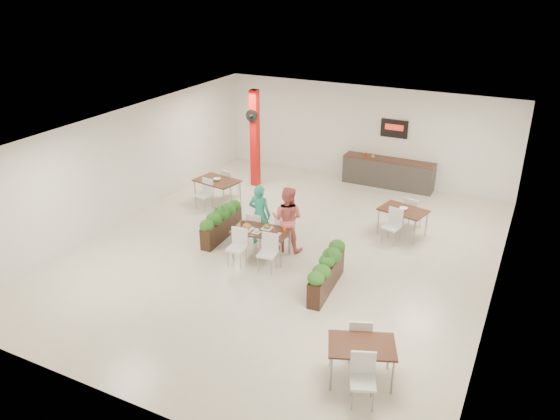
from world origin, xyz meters
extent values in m
plane|color=beige|center=(0.00, 0.00, 0.00)|extent=(12.00, 12.00, 0.00)
cube|color=white|center=(0.00, 6.00, 1.60)|extent=(10.00, 0.10, 3.20)
cube|color=white|center=(0.00, -6.00, 1.60)|extent=(10.00, 0.10, 3.20)
cube|color=white|center=(-5.00, 0.00, 1.60)|extent=(0.10, 12.00, 3.20)
cube|color=white|center=(5.00, 0.00, 1.60)|extent=(0.10, 12.00, 3.20)
cube|color=white|center=(0.00, 0.00, 3.20)|extent=(10.00, 12.00, 0.04)
cube|color=red|center=(-3.00, 3.80, 1.60)|extent=(0.25, 0.25, 3.20)
cylinder|color=black|center=(-3.00, 3.62, 2.40)|extent=(0.40, 0.06, 0.40)
sphere|color=black|center=(-3.00, 3.58, 2.40)|extent=(0.12, 0.12, 0.12)
cube|color=#332F2D|center=(1.00, 5.65, 0.45)|extent=(3.00, 0.60, 0.90)
cube|color=#321A10|center=(1.00, 5.65, 0.92)|extent=(3.00, 0.62, 0.04)
cube|color=black|center=(1.00, 5.96, 1.90)|extent=(0.90, 0.04, 0.60)
cube|color=red|center=(1.00, 5.93, 1.95)|extent=(0.60, 0.02, 0.18)
imported|color=maroon|center=(0.20, 5.65, 1.04)|extent=(0.09, 0.09, 0.19)
imported|color=gold|center=(0.45, 5.65, 1.02)|extent=(0.13, 0.13, 0.17)
cube|color=#321A10|center=(-0.45, -0.53, 0.73)|extent=(1.47, 0.93, 0.04)
cylinder|color=gray|center=(-1.05, -0.94, 0.35)|extent=(0.04, 0.04, 0.71)
cylinder|color=gray|center=(0.22, -0.81, 0.35)|extent=(0.04, 0.04, 0.71)
cylinder|color=gray|center=(-1.12, -0.26, 0.35)|extent=(0.04, 0.04, 0.71)
cylinder|color=gray|center=(0.16, -0.13, 0.35)|extent=(0.04, 0.04, 0.71)
cube|color=white|center=(-0.90, 0.02, 0.45)|extent=(0.46, 0.46, 0.05)
cube|color=white|center=(-0.88, -0.17, 0.70)|extent=(0.42, 0.08, 0.45)
cylinder|color=gray|center=(-0.75, 0.21, 0.21)|extent=(0.02, 0.02, 0.43)
cylinder|color=gray|center=(-1.09, 0.18, 0.21)|extent=(0.02, 0.02, 0.43)
cylinder|color=gray|center=(-0.72, -0.13, 0.21)|extent=(0.02, 0.02, 0.43)
cylinder|color=gray|center=(-1.06, -0.16, 0.21)|extent=(0.02, 0.02, 0.43)
cube|color=white|center=(-0.11, 0.10, 0.45)|extent=(0.46, 0.46, 0.05)
cube|color=white|center=(-0.09, -0.09, 0.70)|extent=(0.42, 0.08, 0.45)
cylinder|color=gray|center=(0.05, 0.29, 0.21)|extent=(0.02, 0.02, 0.43)
cylinder|color=gray|center=(-0.29, 0.25, 0.21)|extent=(0.02, 0.02, 0.43)
cylinder|color=gray|center=(0.08, -0.05, 0.21)|extent=(0.02, 0.02, 0.43)
cylinder|color=gray|center=(-0.26, -0.08, 0.21)|extent=(0.02, 0.02, 0.43)
cube|color=white|center=(-0.78, -1.17, 0.45)|extent=(0.46, 0.46, 0.05)
cube|color=white|center=(-0.80, -0.98, 0.70)|extent=(0.42, 0.08, 0.45)
cylinder|color=gray|center=(-0.94, -1.36, 0.21)|extent=(0.02, 0.02, 0.43)
cylinder|color=gray|center=(-0.60, -1.32, 0.21)|extent=(0.02, 0.02, 0.43)
cylinder|color=gray|center=(-0.97, -1.02, 0.21)|extent=(0.02, 0.02, 0.43)
cylinder|color=gray|center=(-0.63, -0.99, 0.21)|extent=(0.02, 0.02, 0.43)
cube|color=white|center=(0.01, -1.09, 0.45)|extent=(0.46, 0.46, 0.05)
cube|color=white|center=(-0.01, -0.90, 0.70)|extent=(0.42, 0.08, 0.45)
cylinder|color=gray|center=(-0.14, -1.28, 0.21)|extent=(0.02, 0.02, 0.43)
cylinder|color=gray|center=(0.20, -1.24, 0.21)|extent=(0.02, 0.02, 0.43)
cylinder|color=gray|center=(-0.17, -0.94, 0.21)|extent=(0.02, 0.02, 0.43)
cylinder|color=gray|center=(0.16, -0.91, 0.21)|extent=(0.02, 0.02, 0.43)
cube|color=white|center=(-0.78, -0.67, 0.76)|extent=(0.33, 0.33, 0.01)
ellipsoid|color=brown|center=(-0.78, -0.67, 0.83)|extent=(0.22, 0.22, 0.13)
cube|color=white|center=(-0.36, -0.41, 0.76)|extent=(0.28, 0.28, 0.01)
ellipsoid|color=orange|center=(-0.36, -0.41, 0.82)|extent=(0.18, 0.18, 0.11)
cube|color=white|center=(-0.04, -0.61, 0.76)|extent=(0.28, 0.28, 0.01)
ellipsoid|color=#4F170F|center=(-0.04, -0.61, 0.81)|extent=(0.16, 0.16, 0.10)
cube|color=white|center=(-0.48, -0.72, 0.76)|extent=(0.20, 0.20, 0.01)
ellipsoid|color=white|center=(-0.48, -0.72, 0.80)|extent=(0.12, 0.12, 0.07)
cylinder|color=orange|center=(0.09, -0.33, 0.82)|extent=(0.07, 0.07, 0.15)
imported|color=brown|center=(-1.00, -0.49, 0.80)|extent=(0.12, 0.12, 0.10)
imported|color=teal|center=(-0.85, 0.12, 0.82)|extent=(0.64, 0.45, 1.64)
imported|color=#E86867|center=(-0.05, 0.12, 0.86)|extent=(0.90, 0.73, 1.72)
cube|color=black|center=(-1.92, -0.06, 0.29)|extent=(0.38, 1.78, 0.59)
ellipsoid|color=#1C5317|center=(-1.89, -0.79, 0.71)|extent=(0.40, 0.40, 0.32)
ellipsoid|color=#1C5317|center=(-1.90, -0.43, 0.71)|extent=(0.40, 0.40, 0.32)
ellipsoid|color=#1C5317|center=(-1.92, -0.06, 0.71)|extent=(0.40, 0.40, 0.32)
ellipsoid|color=#1C5317|center=(-1.94, 0.31, 0.71)|extent=(0.40, 0.40, 0.32)
ellipsoid|color=#1C5317|center=(-1.95, 0.68, 0.71)|extent=(0.40, 0.40, 0.32)
imported|color=#1C5317|center=(-1.92, -0.06, 0.78)|extent=(0.34, 0.30, 0.38)
cube|color=black|center=(1.59, -1.24, 0.30)|extent=(0.43, 1.83, 0.60)
ellipsoid|color=#1C5317|center=(1.64, -1.99, 0.72)|extent=(0.40, 0.40, 0.32)
ellipsoid|color=#1C5317|center=(1.62, -1.62, 0.72)|extent=(0.40, 0.40, 0.32)
ellipsoid|color=#1C5317|center=(1.59, -1.24, 0.72)|extent=(0.40, 0.40, 0.32)
ellipsoid|color=#1C5317|center=(1.56, -0.86, 0.72)|extent=(0.40, 0.40, 0.32)
ellipsoid|color=#1C5317|center=(1.53, -0.49, 0.72)|extent=(0.40, 0.40, 0.32)
imported|color=#1C5317|center=(1.59, -1.24, 0.80)|extent=(0.22, 0.22, 0.39)
cube|color=#321A10|center=(-3.31, 1.92, 0.73)|extent=(1.44, 1.08, 0.04)
cylinder|color=gray|center=(-3.96, 1.65, 0.35)|extent=(0.04, 0.04, 0.71)
cylinder|color=gray|center=(-2.79, 1.45, 0.35)|extent=(0.04, 0.04, 0.71)
cylinder|color=gray|center=(-3.83, 2.39, 0.35)|extent=(0.04, 0.04, 0.71)
cylinder|color=gray|center=(-2.66, 2.19, 0.35)|extent=(0.04, 0.04, 0.71)
cube|color=white|center=(-3.21, 2.51, 0.45)|extent=(0.49, 0.49, 0.05)
cube|color=white|center=(-3.24, 2.32, 0.70)|extent=(0.42, 0.11, 0.45)
cylinder|color=gray|center=(-3.01, 2.65, 0.21)|extent=(0.02, 0.02, 0.43)
cylinder|color=gray|center=(-3.34, 2.71, 0.21)|extent=(0.02, 0.02, 0.43)
cylinder|color=gray|center=(-3.07, 2.32, 0.21)|extent=(0.02, 0.02, 0.43)
cylinder|color=gray|center=(-3.40, 2.37, 0.21)|extent=(0.02, 0.02, 0.43)
cube|color=white|center=(-3.41, 1.33, 0.45)|extent=(0.49, 0.49, 0.05)
cube|color=white|center=(-3.38, 1.52, 0.70)|extent=(0.42, 0.11, 0.45)
cylinder|color=gray|center=(-3.61, 1.19, 0.21)|extent=(0.02, 0.02, 0.43)
cylinder|color=gray|center=(-3.27, 1.13, 0.21)|extent=(0.02, 0.02, 0.43)
cylinder|color=gray|center=(-3.55, 1.53, 0.21)|extent=(0.02, 0.02, 0.43)
cylinder|color=gray|center=(-3.21, 1.47, 0.21)|extent=(0.02, 0.02, 0.43)
imported|color=white|center=(-3.31, 1.92, 0.78)|extent=(0.22, 0.22, 0.05)
cube|color=#321A10|center=(2.38, 2.26, 0.73)|extent=(1.36, 1.06, 0.04)
cylinder|color=gray|center=(1.77, 2.05, 0.35)|extent=(0.04, 0.04, 0.71)
cylinder|color=gray|center=(2.84, 1.81, 0.35)|extent=(0.04, 0.04, 0.71)
cylinder|color=gray|center=(1.93, 2.72, 0.35)|extent=(0.04, 0.04, 0.71)
cylinder|color=gray|center=(2.99, 2.48, 0.35)|extent=(0.04, 0.04, 0.71)
cube|color=white|center=(2.52, 2.85, 0.45)|extent=(0.50, 0.50, 0.05)
cube|color=white|center=(2.47, 2.66, 0.70)|extent=(0.42, 0.13, 0.45)
cylinder|color=gray|center=(2.72, 2.98, 0.21)|extent=(0.02, 0.02, 0.43)
cylinder|color=gray|center=(2.39, 3.05, 0.21)|extent=(0.02, 0.02, 0.43)
cylinder|color=gray|center=(2.64, 2.65, 0.21)|extent=(0.02, 0.02, 0.43)
cylinder|color=gray|center=(2.31, 2.72, 0.21)|extent=(0.02, 0.02, 0.43)
cube|color=white|center=(2.25, 1.68, 0.45)|extent=(0.50, 0.50, 0.05)
cube|color=white|center=(2.29, 1.87, 0.70)|extent=(0.42, 0.13, 0.45)
cylinder|color=gray|center=(2.04, 1.55, 0.21)|extent=(0.02, 0.02, 0.43)
cylinder|color=gray|center=(2.37, 1.48, 0.21)|extent=(0.02, 0.02, 0.43)
cylinder|color=gray|center=(2.12, 1.88, 0.21)|extent=(0.02, 0.02, 0.43)
cylinder|color=gray|center=(2.45, 1.81, 0.21)|extent=(0.02, 0.02, 0.43)
imported|color=white|center=(2.38, 2.26, 0.78)|extent=(0.22, 0.22, 0.05)
cube|color=#321A10|center=(3.24, -3.73, 0.73)|extent=(1.36, 1.15, 0.04)
cylinder|color=gray|center=(2.88, -4.22, 0.35)|extent=(0.04, 0.04, 0.71)
cylinder|color=gray|center=(3.84, -3.84, 0.35)|extent=(0.04, 0.04, 0.71)
cylinder|color=gray|center=(2.64, -3.62, 0.35)|extent=(0.04, 0.04, 0.71)
cylinder|color=gray|center=(3.60, -3.23, 0.35)|extent=(0.04, 0.04, 0.71)
cube|color=white|center=(3.02, -3.17, 0.45)|extent=(0.55, 0.55, 0.05)
cube|color=white|center=(3.09, -3.35, 0.70)|extent=(0.41, 0.19, 0.45)
cylinder|color=gray|center=(3.11, -2.95, 0.21)|extent=(0.02, 0.02, 0.43)
cylinder|color=gray|center=(2.80, -3.08, 0.21)|extent=(0.02, 0.02, 0.43)
cylinder|color=gray|center=(3.24, -3.27, 0.21)|extent=(0.02, 0.02, 0.43)
cylinder|color=gray|center=(2.92, -3.39, 0.21)|extent=(0.02, 0.02, 0.43)
cube|color=white|center=(3.46, -4.29, 0.45)|extent=(0.55, 0.55, 0.05)
cube|color=white|center=(3.39, -4.11, 0.70)|extent=(0.41, 0.19, 0.45)
cylinder|color=gray|center=(3.37, -4.51, 0.21)|extent=(0.02, 0.02, 0.43)
cylinder|color=gray|center=(3.68, -4.38, 0.21)|extent=(0.02, 0.02, 0.43)
cylinder|color=gray|center=(3.24, -4.19, 0.21)|extent=(0.02, 0.02, 0.43)
cylinder|color=gray|center=(3.56, -4.07, 0.21)|extent=(0.02, 0.02, 0.43)
camera|label=1|loc=(5.38, -11.19, 6.68)|focal=35.00mm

